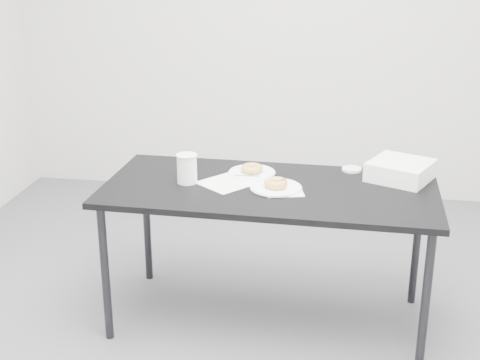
# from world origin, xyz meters

# --- Properties ---
(floor) EXTENTS (4.00, 4.00, 0.00)m
(floor) POSITION_xyz_m (0.00, 0.00, 0.00)
(floor) COLOR #545359
(floor) RESTS_ON ground
(wall_back) EXTENTS (4.00, 0.02, 2.70)m
(wall_back) POSITION_xyz_m (0.00, 2.00, 1.35)
(wall_back) COLOR silver
(wall_back) RESTS_ON floor
(table) EXTENTS (1.59, 0.78, 0.72)m
(table) POSITION_xyz_m (0.08, 0.15, 0.66)
(table) COLOR black
(table) RESTS_ON floor
(scorecard) EXTENTS (0.35, 0.35, 0.00)m
(scorecard) POSITION_xyz_m (-0.12, 0.18, 0.72)
(scorecard) COLOR white
(scorecard) RESTS_ON table
(logo_patch) EXTENTS (0.06, 0.06, 0.00)m
(logo_patch) POSITION_xyz_m (-0.03, 0.27, 0.72)
(logo_patch) COLOR green
(logo_patch) RESTS_ON scorecard
(pen) EXTENTS (0.13, 0.02, 0.01)m
(pen) POSITION_xyz_m (-0.05, 0.26, 0.72)
(pen) COLOR #0C8E62
(pen) RESTS_ON scorecard
(napkin) EXTENTS (0.20, 0.20, 0.00)m
(napkin) POSITION_xyz_m (0.15, 0.10, 0.72)
(napkin) COLOR white
(napkin) RESTS_ON table
(plate_near) EXTENTS (0.24, 0.24, 0.01)m
(plate_near) POSITION_xyz_m (0.11, 0.12, 0.72)
(plate_near) COLOR white
(plate_near) RESTS_ON napkin
(donut_near) EXTENTS (0.13, 0.13, 0.04)m
(donut_near) POSITION_xyz_m (0.11, 0.12, 0.74)
(donut_near) COLOR #C77D3F
(donut_near) RESTS_ON plate_near
(plate_far) EXTENTS (0.23, 0.23, 0.01)m
(plate_far) POSITION_xyz_m (-0.03, 0.33, 0.72)
(plate_far) COLOR white
(plate_far) RESTS_ON table
(donut_far) EXTENTS (0.14, 0.14, 0.04)m
(donut_far) POSITION_xyz_m (-0.03, 0.33, 0.74)
(donut_far) COLOR #C77D3F
(donut_far) RESTS_ON plate_far
(coffee_cup) EXTENTS (0.09, 0.09, 0.14)m
(coffee_cup) POSITION_xyz_m (-0.32, 0.14, 0.79)
(coffee_cup) COLOR white
(coffee_cup) RESTS_ON table
(cup_lid) EXTENTS (0.10, 0.10, 0.01)m
(cup_lid) POSITION_xyz_m (0.46, 0.45, 0.72)
(cup_lid) COLOR white
(cup_lid) RESTS_ON table
(bakery_box) EXTENTS (0.36, 0.36, 0.09)m
(bakery_box) POSITION_xyz_m (0.69, 0.35, 0.76)
(bakery_box) COLOR white
(bakery_box) RESTS_ON table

